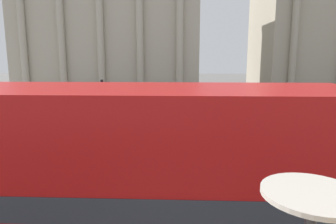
{
  "coord_description": "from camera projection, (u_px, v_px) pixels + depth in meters",
  "views": [
    {
      "loc": [
        0.1,
        -2.03,
        4.91
      ],
      "look_at": [
        -0.66,
        15.95,
        1.7
      ],
      "focal_mm": 32.0,
      "sensor_mm": 36.0,
      "label": 1
    }
  ],
  "objects": [
    {
      "name": "traffic_light_mid",
      "position": [
        98.0,
        103.0,
        17.87
      ],
      "size": [
        0.42,
        0.24,
        3.53
      ],
      "color": "black",
      "rests_on": "ground_plane"
    },
    {
      "name": "car_white",
      "position": [
        130.0,
        110.0,
        25.11
      ],
      "size": [
        4.2,
        1.93,
        1.35
      ],
      "rotation": [
        0.0,
        0.0,
        1.92
      ],
      "color": "black",
      "rests_on": "ground_plane"
    },
    {
      "name": "plaza_building_left",
      "position": [
        111.0,
        29.0,
        44.38
      ],
      "size": [
        26.09,
        13.34,
        18.51
      ],
      "color": "#B2A893",
      "rests_on": "ground_plane"
    },
    {
      "name": "car_silver",
      "position": [
        141.0,
        99.0,
        31.4
      ],
      "size": [
        4.2,
        1.93,
        1.35
      ],
      "rotation": [
        0.0,
        0.0,
        1.88
      ],
      "color": "black",
      "rests_on": "ground_plane"
    },
    {
      "name": "traffic_light_near",
      "position": [
        105.0,
        114.0,
        12.57
      ],
      "size": [
        0.42,
        0.24,
        4.07
      ],
      "color": "black",
      "rests_on": "ground_plane"
    },
    {
      "name": "double_decker_bus",
      "position": [
        55.0,
        187.0,
        5.91
      ],
      "size": [
        11.44,
        2.71,
        4.39
      ],
      "rotation": [
        0.0,
        0.0,
        0.11
      ],
      "color": "black",
      "rests_on": "ground_plane"
    },
    {
      "name": "pedestrian_white",
      "position": [
        275.0,
        104.0,
        26.04
      ],
      "size": [
        0.32,
        0.32,
        1.81
      ],
      "rotation": [
        0.0,
        0.0,
        2.13
      ],
      "color": "#282B33",
      "rests_on": "ground_plane"
    },
    {
      "name": "cafe_dining_table",
      "position": [
        311.0,
        222.0,
        1.79
      ],
      "size": [
        0.6,
        0.6,
        0.73
      ],
      "color": "#2D2D30",
      "rests_on": "cafe_floor_slab"
    },
    {
      "name": "pedestrian_yellow",
      "position": [
        213.0,
        111.0,
        22.65
      ],
      "size": [
        0.32,
        0.32,
        1.77
      ],
      "rotation": [
        0.0,
        0.0,
        3.51
      ],
      "color": "#282B33",
      "rests_on": "ground_plane"
    }
  ]
}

